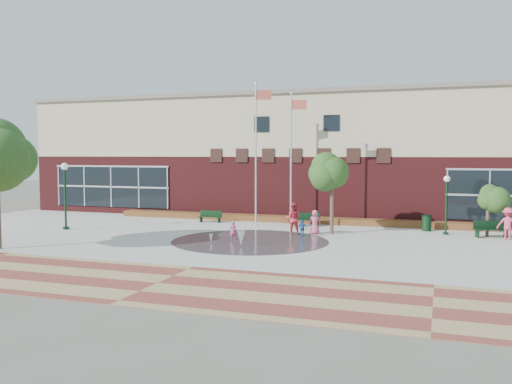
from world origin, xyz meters
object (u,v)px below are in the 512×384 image
(flagpole_left, at_px, (257,146))
(trash_can, at_px, (427,223))
(flagpole_right, at_px, (292,153))
(bench_left, at_px, (210,219))
(child_splash, at_px, (233,231))

(flagpole_left, xyz_separation_m, trash_can, (10.61, 0.93, -4.68))
(flagpole_right, relative_size, bench_left, 5.31)
(trash_can, relative_size, child_splash, 0.95)
(flagpole_right, height_order, trash_can, flagpole_right)
(bench_left, xyz_separation_m, trash_can, (14.18, 0.37, 0.25))
(flagpole_left, bearing_deg, bench_left, 157.59)
(flagpole_right, bearing_deg, flagpole_left, 155.77)
(bench_left, distance_m, child_splash, 7.98)
(flagpole_left, xyz_separation_m, bench_left, (-3.57, 0.56, -4.93))
(trash_can, xyz_separation_m, child_splash, (-9.87, -7.08, 0.02))
(bench_left, height_order, child_splash, child_splash)
(bench_left, relative_size, trash_can, 1.61)
(flagpole_right, xyz_separation_m, bench_left, (-6.14, 1.33, -4.50))
(trash_can, height_order, child_splash, child_splash)
(flagpole_right, height_order, bench_left, flagpole_right)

